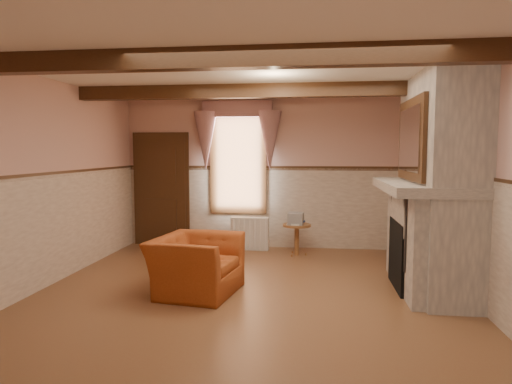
# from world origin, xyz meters

# --- Properties ---
(floor) EXTENTS (5.50, 6.00, 0.01)m
(floor) POSITION_xyz_m (0.00, 0.00, 0.00)
(floor) COLOR brown
(floor) RESTS_ON ground
(ceiling) EXTENTS (5.50, 6.00, 0.01)m
(ceiling) POSITION_xyz_m (0.00, 0.00, 2.80)
(ceiling) COLOR silver
(ceiling) RESTS_ON wall_back
(wall_back) EXTENTS (5.50, 0.02, 2.80)m
(wall_back) POSITION_xyz_m (0.00, 3.00, 1.40)
(wall_back) COLOR tan
(wall_back) RESTS_ON floor
(wall_front) EXTENTS (5.50, 0.02, 2.80)m
(wall_front) POSITION_xyz_m (0.00, -3.00, 1.40)
(wall_front) COLOR tan
(wall_front) RESTS_ON floor
(wall_left) EXTENTS (0.02, 6.00, 2.80)m
(wall_left) POSITION_xyz_m (-2.75, 0.00, 1.40)
(wall_left) COLOR tan
(wall_left) RESTS_ON floor
(wall_right) EXTENTS (0.02, 6.00, 2.80)m
(wall_right) POSITION_xyz_m (2.75, 0.00, 1.40)
(wall_right) COLOR tan
(wall_right) RESTS_ON floor
(wainscot) EXTENTS (5.50, 6.00, 1.50)m
(wainscot) POSITION_xyz_m (0.00, 0.00, 0.75)
(wainscot) COLOR beige
(wainscot) RESTS_ON floor
(chair_rail) EXTENTS (5.50, 6.00, 0.08)m
(chair_rail) POSITION_xyz_m (0.00, 0.00, 1.50)
(chair_rail) COLOR black
(chair_rail) RESTS_ON wainscot
(firebox) EXTENTS (0.20, 0.95, 0.90)m
(firebox) POSITION_xyz_m (2.00, 0.60, 0.45)
(firebox) COLOR black
(firebox) RESTS_ON floor
(armchair) EXTENTS (1.15, 1.27, 0.73)m
(armchair) POSITION_xyz_m (-0.67, 0.06, 0.36)
(armchair) COLOR #994219
(armchair) RESTS_ON floor
(side_table) EXTENTS (0.64, 0.64, 0.55)m
(side_table) POSITION_xyz_m (0.54, 2.34, 0.28)
(side_table) COLOR brown
(side_table) RESTS_ON floor
(book_stack) EXTENTS (0.28, 0.33, 0.20)m
(book_stack) POSITION_xyz_m (0.52, 2.34, 0.65)
(book_stack) COLOR #B7AD8C
(book_stack) RESTS_ON side_table
(radiator) EXTENTS (0.70, 0.20, 0.60)m
(radiator) POSITION_xyz_m (-0.34, 2.70, 0.30)
(radiator) COLOR silver
(radiator) RESTS_ON floor
(bowl) EXTENTS (0.37, 0.37, 0.09)m
(bowl) POSITION_xyz_m (2.24, 0.43, 1.47)
(bowl) COLOR brown
(bowl) RESTS_ON mantel
(mantel_clock) EXTENTS (0.14, 0.24, 0.20)m
(mantel_clock) POSITION_xyz_m (2.24, 1.36, 1.52)
(mantel_clock) COLOR black
(mantel_clock) RESTS_ON mantel
(oil_lamp) EXTENTS (0.11, 0.11, 0.28)m
(oil_lamp) POSITION_xyz_m (2.24, 0.94, 1.56)
(oil_lamp) COLOR gold
(oil_lamp) RESTS_ON mantel
(candle_red) EXTENTS (0.06, 0.06, 0.16)m
(candle_red) POSITION_xyz_m (2.24, 0.09, 1.50)
(candle_red) COLOR maroon
(candle_red) RESTS_ON mantel
(jar_yellow) EXTENTS (0.06, 0.06, 0.12)m
(jar_yellow) POSITION_xyz_m (2.24, 0.36, 1.48)
(jar_yellow) COLOR yellow
(jar_yellow) RESTS_ON mantel
(fireplace) EXTENTS (0.85, 2.00, 2.80)m
(fireplace) POSITION_xyz_m (2.42, 0.60, 1.40)
(fireplace) COLOR gray
(fireplace) RESTS_ON floor
(mantel) EXTENTS (1.05, 2.05, 0.12)m
(mantel) POSITION_xyz_m (2.24, 0.60, 1.36)
(mantel) COLOR gray
(mantel) RESTS_ON fireplace
(overmantel_mirror) EXTENTS (0.06, 1.44, 1.04)m
(overmantel_mirror) POSITION_xyz_m (2.06, 0.60, 1.97)
(overmantel_mirror) COLOR silver
(overmantel_mirror) RESTS_ON fireplace
(door) EXTENTS (1.10, 0.10, 2.10)m
(door) POSITION_xyz_m (-2.10, 2.94, 1.05)
(door) COLOR black
(door) RESTS_ON floor
(window) EXTENTS (1.06, 0.08, 2.02)m
(window) POSITION_xyz_m (-0.60, 2.97, 1.65)
(window) COLOR white
(window) RESTS_ON wall_back
(window_drapes) EXTENTS (1.30, 0.14, 1.40)m
(window_drapes) POSITION_xyz_m (-0.60, 2.88, 2.25)
(window_drapes) COLOR gray
(window_drapes) RESTS_ON wall_back
(ceiling_beam_front) EXTENTS (5.50, 0.18, 0.20)m
(ceiling_beam_front) POSITION_xyz_m (0.00, -1.20, 2.70)
(ceiling_beam_front) COLOR black
(ceiling_beam_front) RESTS_ON ceiling
(ceiling_beam_back) EXTENTS (5.50, 0.18, 0.20)m
(ceiling_beam_back) POSITION_xyz_m (0.00, 1.20, 2.70)
(ceiling_beam_back) COLOR black
(ceiling_beam_back) RESTS_ON ceiling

